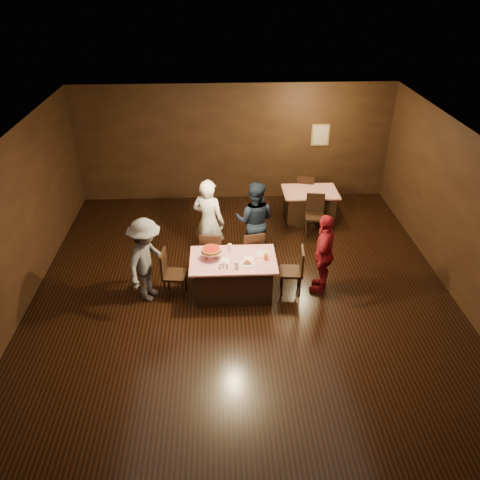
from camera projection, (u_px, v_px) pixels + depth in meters
name	position (u px, v px, depth m)	size (l,w,h in m)	color
room	(246.00, 213.00, 7.31)	(10.00, 10.04, 3.02)	black
main_table	(233.00, 276.00, 8.85)	(1.60, 1.00, 0.77)	#A60B1B
back_table	(309.00, 205.00, 11.38)	(1.30, 0.90, 0.77)	red
chair_far_left	(212.00, 251.00, 9.43)	(0.42, 0.42, 0.95)	black
chair_far_right	(252.00, 250.00, 9.46)	(0.42, 0.42, 0.95)	black
chair_end_left	(175.00, 274.00, 8.76)	(0.42, 0.42, 0.95)	black
chair_end_right	(291.00, 271.00, 8.85)	(0.42, 0.42, 0.95)	black
chair_back_near	(315.00, 216.00, 10.74)	(0.42, 0.42, 0.95)	black
chair_back_far	(305.00, 192.00, 11.85)	(0.42, 0.42, 0.95)	black
diner_white_jacket	(209.00, 222.00, 9.54)	(0.68, 0.45, 1.87)	silver
diner_navy_hoodie	(255.00, 221.00, 9.71)	(0.84, 0.66, 1.74)	black
diner_grey_knit	(147.00, 260.00, 8.52)	(1.07, 0.62, 1.66)	#545459
diner_red_shirt	(324.00, 253.00, 8.75)	(0.95, 0.40, 1.62)	maroon
pizza_stand	(211.00, 250.00, 8.59)	(0.38, 0.38, 0.22)	black
plate_with_slice	(247.00, 263.00, 8.50)	(0.25, 0.25, 0.06)	white
plate_empty	(262.00, 254.00, 8.80)	(0.25, 0.25, 0.01)	white
glass_front_left	(236.00, 265.00, 8.36)	(0.08, 0.08, 0.14)	silver
glass_amber	(266.00, 257.00, 8.60)	(0.08, 0.08, 0.14)	#BF7F26
glass_back	(230.00, 247.00, 8.87)	(0.08, 0.08, 0.14)	silver
condiments	(224.00, 266.00, 8.38)	(0.17, 0.10, 0.09)	silver
napkin_center	(249.00, 259.00, 8.66)	(0.16, 0.16, 0.01)	white
napkin_left	(225.00, 261.00, 8.60)	(0.16, 0.16, 0.01)	white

